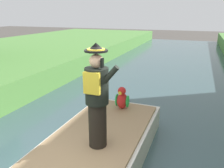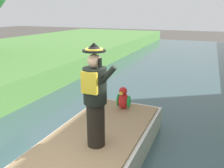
{
  "view_description": "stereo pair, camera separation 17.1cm",
  "coord_description": "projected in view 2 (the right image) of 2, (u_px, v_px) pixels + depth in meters",
  "views": [
    {
      "loc": [
        1.7,
        -2.43,
        3.01
      ],
      "look_at": [
        0.11,
        1.72,
        1.61
      ],
      "focal_mm": 36.41,
      "sensor_mm": 36.0,
      "label": 1
    },
    {
      "loc": [
        1.86,
        -2.37,
        3.01
      ],
      "look_at": [
        0.11,
        1.72,
        1.61
      ],
      "focal_mm": 36.41,
      "sensor_mm": 36.0,
      "label": 2
    }
  ],
  "objects": [
    {
      "name": "boat",
      "position": [
        93.0,
        151.0,
        4.48
      ],
      "size": [
        1.84,
        4.22,
        0.61
      ],
      "color": "silver",
      "rests_on": "canal_water"
    },
    {
      "name": "parrot_plush",
      "position": [
        123.0,
        99.0,
        5.64
      ],
      "size": [
        0.36,
        0.35,
        0.57
      ],
      "color": "red",
      "rests_on": "boat"
    },
    {
      "name": "person_pirate",
      "position": [
        95.0,
        97.0,
        3.87
      ],
      "size": [
        0.61,
        0.42,
        1.85
      ],
      "rotation": [
        0.0,
        0.0,
        0.28
      ],
      "color": "black",
      "rests_on": "boat"
    }
  ]
}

